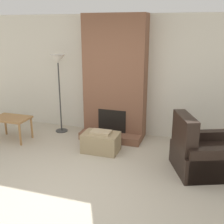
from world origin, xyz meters
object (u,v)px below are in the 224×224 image
side_table (11,120)px  floor_lamp_left (58,66)px  armchair (202,155)px  ottoman (101,142)px

side_table → floor_lamp_left: 1.53m
armchair → floor_lamp_left: bearing=50.6°
armchair → side_table: 3.89m
ottoman → floor_lamp_left: size_ratio=0.39×
side_table → floor_lamp_left: bearing=45.9°
armchair → ottoman: bearing=61.3°
ottoman → floor_lamp_left: floor_lamp_left is taller
ottoman → side_table: (-2.01, -0.02, 0.24)m
ottoman → side_table: size_ratio=0.91×
ottoman → armchair: armchair is taller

